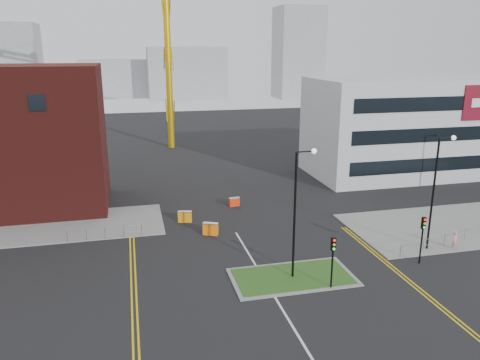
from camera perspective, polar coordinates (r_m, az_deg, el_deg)
The scene contains 24 objects.
ground at distance 26.63m, azimuth 8.22°, elevation -19.94°, with size 200.00×200.00×0.00m, color black.
pavement_left at distance 46.19m, azimuth -27.14°, elevation -5.56°, with size 28.00×8.00×0.12m, color slate.
pavement_right at distance 48.14m, azimuth 26.95°, elevation -4.70°, with size 24.00×10.00×0.12m, color slate.
island_kerb at distance 33.61m, azimuth 6.41°, elevation -11.69°, with size 8.60×4.60×0.08m, color slate.
grass_island at distance 33.60m, azimuth 6.41°, elevation -11.66°, with size 8.00×4.00×0.12m, color #1E4918.
office_block at distance 63.04m, azimuth 20.05°, elevation 6.17°, with size 25.00×12.20×12.00m.
streetlamp_island at distance 31.58m, azimuth 7.08°, elevation -2.94°, with size 1.46×0.36×9.18m.
streetlamp_right_near at distance 38.89m, azimuth 22.85°, elevation -0.50°, with size 1.46×0.36×9.18m.
traffic_light_island at distance 31.54m, azimuth 11.26°, elevation -8.72°, with size 0.28×0.33×3.65m.
traffic_light_right at distance 36.95m, azimuth 21.40°, elevation -5.83°, with size 0.28×0.33×3.65m.
railing_left at distance 40.81m, azimuth -16.15°, elevation -6.06°, with size 6.05×0.05×1.10m.
centre_line at distance 28.16m, azimuth 6.67°, elevation -17.68°, with size 0.15×30.00×0.01m, color silver.
yellow_left_a at distance 33.73m, azimuth -13.12°, elevation -11.98°, with size 0.12×24.00×0.01m, color gold.
yellow_left_b at distance 33.73m, azimuth -12.60°, elevation -11.95°, with size 0.12×24.00×0.01m, color gold.
yellow_right_a at distance 35.15m, azimuth 19.38°, elevation -11.32°, with size 0.12×20.00×0.01m, color gold.
yellow_right_b at distance 35.30m, azimuth 19.80°, elevation -11.24°, with size 0.12×20.00×0.01m, color gold.
skyline_a at distance 143.56m, azimuth -26.74°, elevation 12.34°, with size 18.00×12.00×22.00m, color gray.
skyline_b at distance 151.29m, azimuth -6.52°, elevation 12.82°, with size 24.00×12.00×16.00m, color gray.
skyline_c at distance 154.51m, azimuth 7.10°, elevation 15.09°, with size 14.00×12.00×28.00m, color gray.
skyline_d at distance 160.25m, azimuth -13.49°, elevation 11.94°, with size 30.00×12.00×12.00m, color gray.
pedestrian at distance 41.00m, azimuth 24.74°, elevation -6.74°, with size 0.58×0.38×1.60m, color pink.
barrier_left at distance 40.38m, azimuth -3.62°, elevation -5.90°, with size 1.36×0.93×1.09m.
barrier_mid at distance 43.49m, azimuth -6.74°, elevation -4.40°, with size 1.30×0.69×1.04m.
barrier_right at distance 47.49m, azimuth -0.70°, elevation -2.64°, with size 1.12×0.51×0.90m.
Camera 1 is at (-8.43, -19.97, 15.47)m, focal length 35.00 mm.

